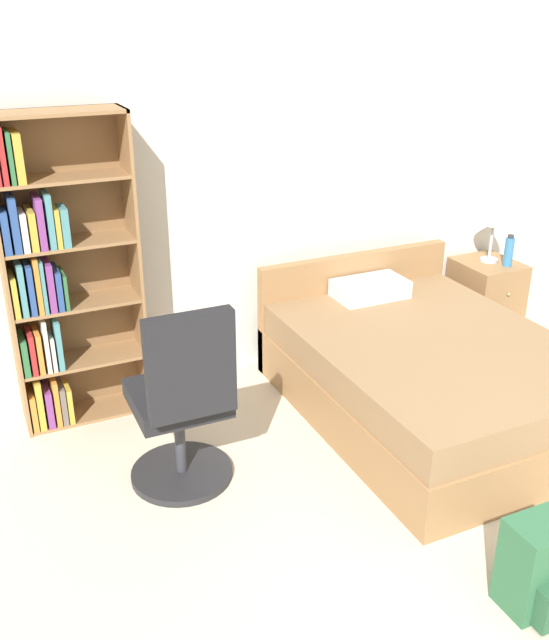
{
  "coord_description": "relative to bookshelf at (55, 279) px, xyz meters",
  "views": [
    {
      "loc": [
        -2.13,
        -1.11,
        2.42
      ],
      "look_at": [
        -0.7,
        1.98,
        0.9
      ],
      "focal_mm": 40.0,
      "sensor_mm": 36.0,
      "label": 1
    }
  ],
  "objects": [
    {
      "name": "wall_back",
      "position": [
        1.66,
        0.24,
        0.37
      ],
      "size": [
        9.0,
        0.06,
        2.6
      ],
      "color": "silver",
      "rests_on": "ground_plane"
    },
    {
      "name": "nightstand",
      "position": [
        3.22,
        -0.07,
        -0.64
      ],
      "size": [
        0.43,
        0.5,
        0.59
      ],
      "color": "olive",
      "rests_on": "ground_plane"
    },
    {
      "name": "bed",
      "position": [
        2.08,
        -0.86,
        -0.66
      ],
      "size": [
        1.5,
        2.01,
        0.78
      ],
      "color": "olive",
      "rests_on": "ground_plane"
    },
    {
      "name": "bookshelf",
      "position": [
        0.0,
        0.0,
        0.0
      ],
      "size": [
        0.78,
        0.3,
        1.89
      ],
      "color": "olive",
      "rests_on": "ground_plane"
    },
    {
      "name": "office_chair",
      "position": [
        0.44,
        -0.99,
        -0.44
      ],
      "size": [
        0.56,
        0.6,
        1.1
      ],
      "color": "#232326",
      "rests_on": "ground_plane"
    },
    {
      "name": "water_bottle",
      "position": [
        3.29,
        -0.19,
        -0.23
      ],
      "size": [
        0.07,
        0.07,
        0.24
      ],
      "color": "teal",
      "rests_on": "nightstand"
    },
    {
      "name": "backpack_green",
      "position": [
        1.57,
        -2.44,
        -0.73
      ],
      "size": [
        0.33,
        0.28,
        0.43
      ],
      "color": "#2D603D",
      "rests_on": "ground_plane"
    },
    {
      "name": "table_lamp",
      "position": [
        3.23,
        -0.04,
        0.02
      ],
      "size": [
        0.23,
        0.23,
        0.47
      ],
      "color": "#B2B2B7",
      "rests_on": "nightstand"
    }
  ]
}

